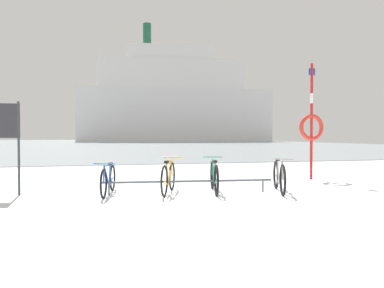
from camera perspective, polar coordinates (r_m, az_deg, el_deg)
ground at (r=59.98m, az=-11.62°, el=0.00°), size 80.00×132.00×0.08m
bike_rack at (r=7.96m, az=-0.63°, el=-6.14°), size 3.86×0.45×0.31m
bicycle_0 at (r=8.04m, az=-13.40°, el=-5.62°), size 0.49×1.67×0.74m
bicycle_1 at (r=8.00m, az=-3.84°, el=-5.42°), size 0.66×1.55×0.80m
bicycle_2 at (r=8.18m, az=3.61°, el=-5.28°), size 0.52×1.71×0.80m
bicycle_3 at (r=8.42m, az=13.93°, el=-5.12°), size 0.69×1.68×0.80m
info_sign at (r=8.64m, az=-27.86°, el=1.82°), size 0.55×0.07×2.06m
rescue_post at (r=11.13m, az=18.78°, el=2.96°), size 0.80×0.12×3.46m
ferry_ship at (r=83.13m, az=-2.96°, el=6.72°), size 44.46×15.22×27.25m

